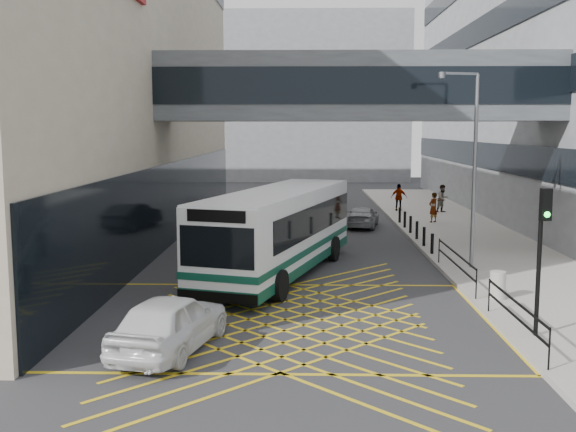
# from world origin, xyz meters

# --- Properties ---
(ground) EXTENTS (120.00, 120.00, 0.00)m
(ground) POSITION_xyz_m (0.00, 0.00, 0.00)
(ground) COLOR #333335
(building_far) EXTENTS (28.00, 16.00, 18.00)m
(building_far) POSITION_xyz_m (-2.00, 60.00, 9.00)
(building_far) COLOR gray
(building_far) RESTS_ON ground
(skybridge) EXTENTS (20.00, 4.10, 3.00)m
(skybridge) POSITION_xyz_m (3.00, 12.00, 7.50)
(skybridge) COLOR #4F545A
(skybridge) RESTS_ON ground
(pavement) EXTENTS (6.00, 54.00, 0.16)m
(pavement) POSITION_xyz_m (9.00, 15.00, 0.08)
(pavement) COLOR #A8A39A
(pavement) RESTS_ON ground
(box_junction) EXTENTS (12.00, 9.00, 0.01)m
(box_junction) POSITION_xyz_m (0.00, 0.00, 0.00)
(box_junction) COLOR gold
(box_junction) RESTS_ON ground
(bus) EXTENTS (6.00, 12.08, 3.31)m
(bus) POSITION_xyz_m (-0.37, 6.31, 1.77)
(bus) COLOR white
(bus) RESTS_ON ground
(car_white) EXTENTS (3.04, 5.15, 1.53)m
(car_white) POSITION_xyz_m (-2.85, -2.89, 0.77)
(car_white) COLOR silver
(car_white) RESTS_ON ground
(car_dark) EXTENTS (2.94, 5.02, 1.48)m
(car_dark) POSITION_xyz_m (-2.64, 18.39, 0.74)
(car_dark) COLOR black
(car_dark) RESTS_ON ground
(car_silver) EXTENTS (2.41, 4.25, 1.25)m
(car_silver) POSITION_xyz_m (3.99, 19.18, 0.62)
(car_silver) COLOR gray
(car_silver) RESTS_ON ground
(traffic_light) EXTENTS (0.30, 0.47, 3.96)m
(traffic_light) POSITION_xyz_m (6.77, -1.99, 2.74)
(traffic_light) COLOR black
(traffic_light) RESTS_ON pavement
(street_lamp) EXTENTS (1.72, 0.66, 7.63)m
(street_lamp) POSITION_xyz_m (7.09, 7.06, 4.51)
(street_lamp) COLOR slate
(street_lamp) RESTS_ON pavement
(litter_bin) EXTENTS (0.52, 0.52, 0.89)m
(litter_bin) POSITION_xyz_m (6.86, 2.08, 0.61)
(litter_bin) COLOR #ADA89E
(litter_bin) RESTS_ON pavement
(kerb_railings) EXTENTS (0.05, 12.54, 1.00)m
(kerb_railings) POSITION_xyz_m (6.15, 1.78, 0.88)
(kerb_railings) COLOR black
(kerb_railings) RESTS_ON pavement
(bollards) EXTENTS (0.14, 10.14, 0.90)m
(bollards) POSITION_xyz_m (6.25, 15.00, 0.61)
(bollards) COLOR black
(bollards) RESTS_ON pavement
(pedestrian_a) EXTENTS (0.86, 0.83, 1.76)m
(pedestrian_a) POSITION_xyz_m (8.23, 20.13, 1.04)
(pedestrian_a) COLOR gray
(pedestrian_a) RESTS_ON pavement
(pedestrian_b) EXTENTS (1.03, 0.91, 1.82)m
(pedestrian_b) POSITION_xyz_m (9.79, 24.99, 1.07)
(pedestrian_b) COLOR gray
(pedestrian_b) RESTS_ON pavement
(pedestrian_c) EXTENTS (1.14, 0.69, 1.81)m
(pedestrian_c) POSITION_xyz_m (7.01, 25.70, 1.06)
(pedestrian_c) COLOR gray
(pedestrian_c) RESTS_ON pavement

